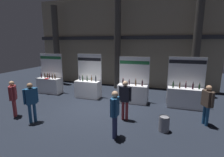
% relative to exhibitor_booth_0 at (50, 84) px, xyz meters
% --- Properties ---
extents(ground_plane, '(26.95, 26.95, 0.00)m').
position_rel_exhibitor_booth_0_xyz_m(ground_plane, '(3.82, -1.73, -0.62)').
color(ground_plane, black).
extents(hall_colonnade, '(13.48, 1.27, 6.49)m').
position_rel_exhibitor_booth_0_xyz_m(hall_colonnade, '(3.82, 3.35, 2.60)').
color(hall_colonnade, gray).
rests_on(hall_colonnade, ground_plane).
extents(exhibitor_booth_0, '(1.62, 0.74, 2.53)m').
position_rel_exhibitor_booth_0_xyz_m(exhibitor_booth_0, '(0.00, 0.00, 0.00)').
color(exhibitor_booth_0, white).
rests_on(exhibitor_booth_0, ground_plane).
extents(exhibitor_booth_1, '(1.53, 0.66, 2.58)m').
position_rel_exhibitor_booth_0_xyz_m(exhibitor_booth_1, '(2.79, -0.08, 0.01)').
color(exhibitor_booth_1, white).
rests_on(exhibitor_booth_1, ground_plane).
extents(exhibitor_booth_2, '(1.66, 0.66, 2.48)m').
position_rel_exhibitor_booth_0_xyz_m(exhibitor_booth_2, '(5.49, -0.10, -0.01)').
color(exhibitor_booth_2, white).
rests_on(exhibitor_booth_2, ground_plane).
extents(exhibitor_booth_3, '(1.77, 0.66, 2.53)m').
position_rel_exhibitor_booth_0_xyz_m(exhibitor_booth_3, '(8.15, -0.02, 0.01)').
color(exhibitor_booth_3, white).
rests_on(exhibitor_booth_3, ground_plane).
extents(trash_bin, '(0.39, 0.39, 0.58)m').
position_rel_exhibitor_booth_0_xyz_m(trash_bin, '(7.24, -2.85, -0.33)').
color(trash_bin, slate).
rests_on(trash_bin, ground_plane).
extents(visitor_0, '(0.42, 0.50, 1.67)m').
position_rel_exhibitor_booth_0_xyz_m(visitor_0, '(2.09, -3.78, 0.38)').
color(visitor_0, navy).
rests_on(visitor_0, ground_plane).
extents(visitor_1, '(0.53, 0.25, 1.69)m').
position_rel_exhibitor_booth_0_xyz_m(visitor_1, '(5.63, -2.37, 0.39)').
color(visitor_1, maroon).
rests_on(visitor_1, ground_plane).
extents(visitor_2, '(0.22, 0.54, 1.67)m').
position_rel_exhibitor_booth_0_xyz_m(visitor_2, '(5.63, -3.82, 0.37)').
color(visitor_2, navy).
rests_on(visitor_2, ground_plane).
extents(visitor_3, '(0.41, 0.56, 1.63)m').
position_rel_exhibitor_booth_0_xyz_m(visitor_3, '(8.78, -1.81, 0.36)').
color(visitor_3, navy).
rests_on(visitor_3, ground_plane).
extents(visitor_4, '(0.41, 0.44, 1.61)m').
position_rel_exhibitor_booth_0_xyz_m(visitor_4, '(0.89, -3.55, 0.34)').
color(visitor_4, maroon).
rests_on(visitor_4, ground_plane).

